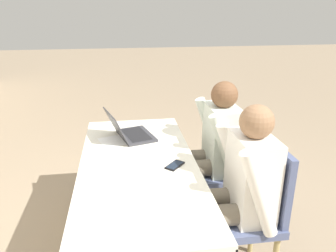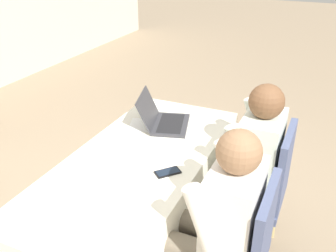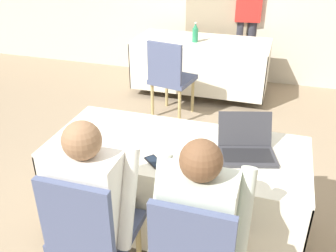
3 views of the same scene
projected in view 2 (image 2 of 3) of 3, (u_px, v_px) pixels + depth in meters
name	position (u px, v px, depth m)	size (l,w,h in m)	color
ground_plane	(141.00, 248.00, 2.55)	(24.00, 24.00, 0.00)	gray
conference_table_near	(139.00, 182.00, 2.30)	(1.71, 0.76, 0.72)	silver
laptop	(164.00, 120.00, 2.59)	(0.42, 0.41, 0.23)	#333338
cell_phone	(168.00, 172.00, 2.07)	(0.15, 0.15, 0.01)	black
paper_beside_laptop	(151.00, 125.00, 2.60)	(0.29, 0.35, 0.00)	white
chair_near_right	(260.00, 187.00, 2.31)	(0.44, 0.44, 0.92)	tan
person_checkered_shirt	(216.00, 222.00, 1.79)	(0.50, 0.52, 1.18)	#665B4C
person_white_shirt	(246.00, 161.00, 2.28)	(0.50, 0.52, 1.18)	#665B4C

